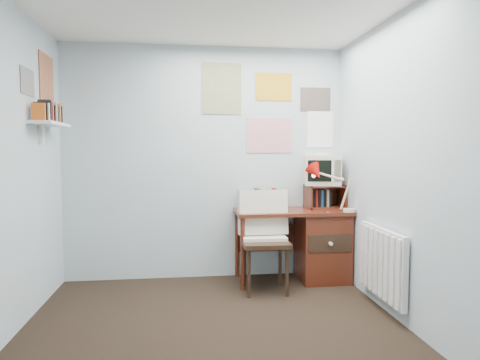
% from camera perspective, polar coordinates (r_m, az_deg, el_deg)
% --- Properties ---
extents(ground, '(3.50, 3.50, 0.00)m').
position_cam_1_polar(ground, '(3.21, -2.93, -21.63)').
color(ground, black).
rests_on(ground, ground).
extents(back_wall, '(3.00, 0.02, 2.50)m').
position_cam_1_polar(back_wall, '(4.65, -4.65, 2.26)').
color(back_wall, '#A5AFBC').
rests_on(back_wall, ground).
extents(right_wall, '(0.02, 3.50, 2.50)m').
position_cam_1_polar(right_wall, '(3.36, 23.39, 1.29)').
color(right_wall, '#A5AFBC').
rests_on(right_wall, ground).
extents(desk, '(1.20, 0.55, 0.76)m').
position_cam_1_polar(desk, '(4.69, 10.18, -8.19)').
color(desk, '#4F1F12').
rests_on(desk, ground).
extents(desk_chair, '(0.51, 0.48, 0.96)m').
position_cam_1_polar(desk_chair, '(4.24, 3.39, -8.38)').
color(desk_chair, black).
rests_on(desk_chair, ground).
extents(desk_lamp, '(0.32, 0.27, 0.44)m').
position_cam_1_polar(desk_lamp, '(4.49, 14.39, -1.34)').
color(desk_lamp, red).
rests_on(desk_lamp, desk).
extents(tv_riser, '(0.40, 0.30, 0.25)m').
position_cam_1_polar(tv_riser, '(4.75, 11.22, -2.17)').
color(tv_riser, '#4F1F12').
rests_on(tv_riser, desk).
extents(crt_tv, '(0.44, 0.41, 0.35)m').
position_cam_1_polar(crt_tv, '(4.74, 10.88, 1.48)').
color(crt_tv, beige).
rests_on(crt_tv, tv_riser).
extents(book_row, '(0.60, 0.14, 0.22)m').
position_cam_1_polar(book_row, '(4.66, 3.57, -2.41)').
color(book_row, '#4F1F12').
rests_on(book_row, desk).
extents(radiator, '(0.09, 0.80, 0.60)m').
position_cam_1_polar(radiator, '(3.95, 18.40, -10.43)').
color(radiator, white).
rests_on(radiator, right_wall).
extents(wall_shelf, '(0.20, 0.62, 0.24)m').
position_cam_1_polar(wall_shelf, '(4.17, -23.98, 6.83)').
color(wall_shelf, white).
rests_on(wall_shelf, left_wall).
extents(posters_back, '(1.20, 0.01, 0.90)m').
position_cam_1_polar(posters_back, '(4.75, 3.91, 9.56)').
color(posters_back, white).
rests_on(posters_back, back_wall).
extents(posters_left, '(0.01, 0.70, 0.60)m').
position_cam_1_polar(posters_left, '(4.23, -25.38, 11.91)').
color(posters_left, white).
rests_on(posters_left, left_wall).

